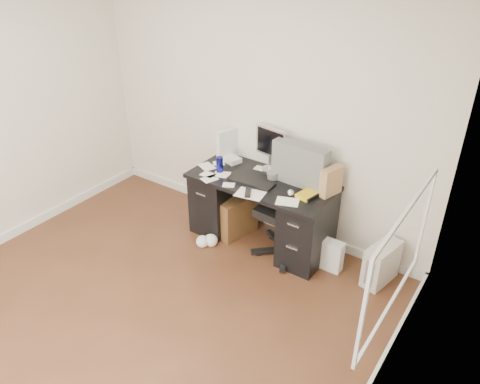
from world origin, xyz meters
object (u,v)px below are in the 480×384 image
object	(u,v)px
keyboard	(251,181)
office_chair	(288,205)
pc_tower	(381,264)
lcd_monitor	(271,149)
wicker_basket	(230,212)
desk	(261,209)

from	to	relation	value
keyboard	office_chair	bearing A→B (deg)	8.40
pc_tower	lcd_monitor	bearing A→B (deg)	-174.78
wicker_basket	lcd_monitor	bearing A→B (deg)	34.81
office_chair	wicker_basket	distance (m)	0.82
desk	wicker_basket	xyz separation A→B (m)	(-0.41, -0.00, -0.17)
pc_tower	wicker_basket	xyz separation A→B (m)	(-1.71, -0.10, 0.02)
desk	lcd_monitor	bearing A→B (deg)	100.78
keyboard	wicker_basket	bearing A→B (deg)	161.24
desk	office_chair	distance (m)	0.38
keyboard	wicker_basket	distance (m)	0.65
lcd_monitor	pc_tower	xyz separation A→B (m)	(1.35, -0.15, -0.79)
pc_tower	wicker_basket	size ratio (longest dim) A/B	0.91
lcd_monitor	office_chair	size ratio (longest dim) A/B	0.41
desk	keyboard	bearing A→B (deg)	-119.28
keyboard	pc_tower	xyz separation A→B (m)	(1.36, 0.20, -0.56)
desk	office_chair	bearing A→B (deg)	-5.67
desk	lcd_monitor	world-z (taller)	lcd_monitor
desk	pc_tower	size ratio (longest dim) A/B	3.65
lcd_monitor	keyboard	size ratio (longest dim) A/B	1.00
office_chair	wicker_basket	xyz separation A→B (m)	(-0.74, 0.03, -0.36)
office_chair	keyboard	bearing A→B (deg)	-166.32
lcd_monitor	desk	bearing A→B (deg)	-69.84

